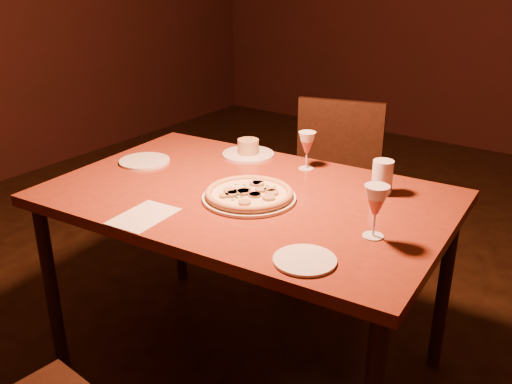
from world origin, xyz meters
The scene contains 11 objects.
floor centered at (0.00, 0.00, 0.00)m, with size 7.00×7.00×0.00m, color #311F10.
dining_table centered at (-0.08, -0.20, 0.75)m, with size 1.60×1.09×0.82m.
chair_far centered at (-0.18, 0.70, 0.54)m, with size 0.58×0.58×0.96m.
pizza_plate centered at (-0.04, -0.25, 0.84)m, with size 0.36×0.36×0.04m.
ramekin_saucer centered at (-0.34, 0.16, 0.84)m, with size 0.24×0.24×0.08m.
wine_glass_far centered at (-0.03, 0.17, 0.90)m, with size 0.07×0.07×0.16m, color #AA5546, non-canonical shape.
wine_glass_right centered at (0.47, -0.26, 0.91)m, with size 0.08×0.08×0.18m, color #AA5546, non-canonical shape.
water_tumbler centered at (0.34, 0.10, 0.89)m, with size 0.08×0.08×0.13m, color silver.
side_plate_left centered at (-0.66, -0.18, 0.83)m, with size 0.22×0.22×0.01m, color silver.
side_plate_near centered at (0.38, -0.53, 0.82)m, with size 0.19×0.19×0.01m, color silver.
menu_card centered at (-0.25, -0.59, 0.82)m, with size 0.16×0.24×0.00m, color beige.
Camera 1 is at (1.13, -1.84, 1.67)m, focal length 40.00 mm.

